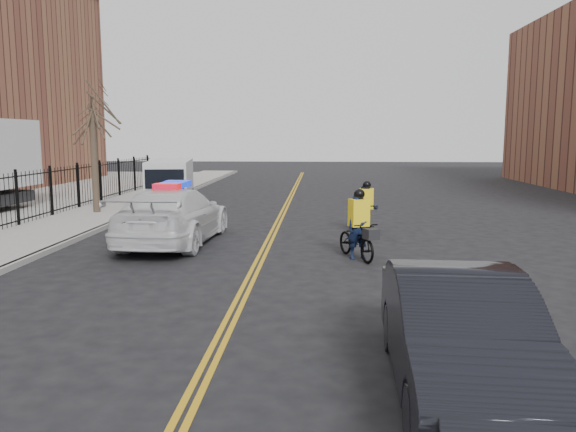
% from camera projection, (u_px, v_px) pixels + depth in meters
% --- Properties ---
extents(ground, '(120.00, 120.00, 0.00)m').
position_uv_depth(ground, '(250.00, 279.00, 12.80)').
color(ground, black).
rests_on(ground, ground).
extents(center_line_left, '(0.10, 60.00, 0.01)m').
position_uv_depth(center_line_left, '(275.00, 224.00, 20.71)').
color(center_line_left, '#C49217').
rests_on(center_line_left, ground).
extents(center_line_right, '(0.10, 60.00, 0.01)m').
position_uv_depth(center_line_right, '(279.00, 224.00, 20.70)').
color(center_line_right, '#C49217').
rests_on(center_line_right, ground).
extents(sidewalk, '(3.00, 60.00, 0.15)m').
position_uv_depth(sidewalk, '(79.00, 221.00, 21.12)').
color(sidewalk, gray).
rests_on(sidewalk, ground).
extents(curb, '(0.20, 60.00, 0.15)m').
position_uv_depth(curb, '(118.00, 221.00, 21.04)').
color(curb, gray).
rests_on(curb, ground).
extents(iron_fence, '(0.12, 28.00, 2.00)m').
position_uv_depth(iron_fence, '(39.00, 196.00, 21.08)').
color(iron_fence, black).
rests_on(iron_fence, ground).
extents(street_tree, '(3.20, 3.20, 4.80)m').
position_uv_depth(street_tree, '(93.00, 129.00, 22.62)').
color(street_tree, '#3A2B22').
rests_on(street_tree, sidewalk).
extents(police_cruiser, '(2.62, 5.97, 1.87)m').
position_uv_depth(police_cruiser, '(174.00, 215.00, 16.97)').
color(police_cruiser, silver).
rests_on(police_cruiser, ground).
extents(dark_sedan, '(1.80, 4.76, 1.55)m').
position_uv_depth(dark_sedan, '(461.00, 336.00, 6.99)').
color(dark_sedan, black).
rests_on(dark_sedan, ground).
extents(cargo_van, '(2.63, 5.27, 2.11)m').
position_uv_depth(cargo_van, '(170.00, 183.00, 26.39)').
color(cargo_van, silver).
rests_on(cargo_van, ground).
extents(cyclist_near, '(1.37, 2.02, 1.88)m').
position_uv_depth(cyclist_near, '(359.00, 235.00, 14.86)').
color(cyclist_near, black).
rests_on(cyclist_near, ground).
extents(cyclist_far, '(0.85, 1.79, 1.77)m').
position_uv_depth(cyclist_far, '(366.00, 213.00, 18.75)').
color(cyclist_far, black).
rests_on(cyclist_far, ground).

